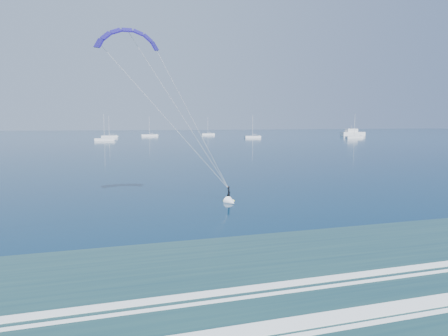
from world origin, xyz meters
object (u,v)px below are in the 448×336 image
sailboat_3 (104,139)px  sailboat_7 (150,135)px  sailboat_2 (109,136)px  sailboat_5 (253,137)px  sailboat_4 (208,134)px  motor_yacht (352,133)px  sailboat_6 (354,137)px  kitesurfer_rig (182,117)px

sailboat_3 → sailboat_7: size_ratio=1.02×
sailboat_2 → sailboat_5: bearing=-20.3°
sailboat_4 → sailboat_7: bearing=-163.8°
sailboat_3 → motor_yacht: bearing=10.9°
sailboat_5 → sailboat_2: bearing=159.7°
sailboat_2 → sailboat_6: sailboat_6 is taller
kitesurfer_rig → sailboat_6: size_ratio=1.39×
kitesurfer_rig → sailboat_2: 198.55m
sailboat_4 → sailboat_7: sailboat_7 is taller
kitesurfer_rig → sailboat_6: 193.93m
sailboat_3 → sailboat_5: sailboat_5 is taller
sailboat_4 → sailboat_2: bearing=-157.9°
sailboat_2 → sailboat_4: (65.06, 26.47, 0.00)m
sailboat_6 → motor_yacht: bearing=56.8°
sailboat_4 → sailboat_7: size_ratio=0.99×
sailboat_6 → sailboat_3: bearing=176.4°
motor_yacht → sailboat_2: (-153.44, 10.67, -1.10)m
sailboat_7 → sailboat_2: bearing=-149.0°
sailboat_5 → sailboat_6: size_ratio=0.95×
motor_yacht → sailboat_5: sailboat_5 is taller
kitesurfer_rig → sailboat_5: kitesurfer_rig is taller
sailboat_7 → kitesurfer_rig: bearing=-95.2°
motor_yacht → sailboat_6: size_ratio=1.24×
sailboat_4 → sailboat_7: 42.38m
kitesurfer_rig → sailboat_2: (-4.85, 198.30, -8.62)m
motor_yacht → sailboat_2: size_ratio=1.35×
sailboat_6 → sailboat_7: bearing=148.5°
sailboat_4 → sailboat_5: size_ratio=0.96×
kitesurfer_rig → sailboat_5: size_ratio=1.45×
motor_yacht → sailboat_6: bearing=-123.2°
motor_yacht → sailboat_7: size_ratio=1.34×
motor_yacht → sailboat_4: sailboat_4 is taller
motor_yacht → sailboat_2: bearing=176.0°
sailboat_5 → sailboat_6: 55.52m
sailboat_2 → sailboat_3: size_ratio=0.97×
sailboat_2 → sailboat_5: 81.88m
motor_yacht → sailboat_7: sailboat_7 is taller
sailboat_6 → sailboat_7: (-103.99, 63.67, -0.01)m
kitesurfer_rig → sailboat_4: kitesurfer_rig is taller
kitesurfer_rig → sailboat_4: 232.85m
sailboat_2 → sailboat_4: sailboat_4 is taller
kitesurfer_rig → sailboat_5: (71.94, 169.92, -8.62)m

